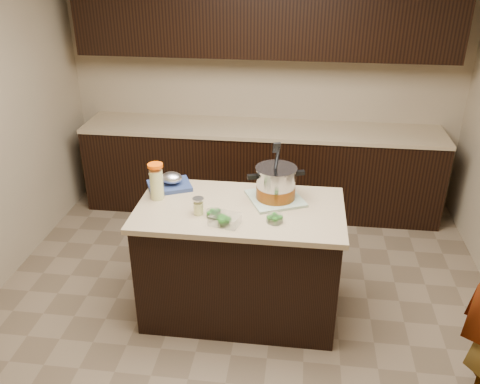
% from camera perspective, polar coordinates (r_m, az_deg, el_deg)
% --- Properties ---
extents(ground_plane, '(4.00, 4.00, 0.00)m').
position_cam_1_polar(ground_plane, '(4.07, 0.00, -12.94)').
color(ground_plane, brown).
rests_on(ground_plane, ground).
extents(room_shell, '(4.04, 4.04, 2.72)m').
position_cam_1_polar(room_shell, '(3.26, 0.00, 10.99)').
color(room_shell, tan).
rests_on(room_shell, ground).
extents(back_cabinets, '(3.60, 0.63, 2.33)m').
position_cam_1_polar(back_cabinets, '(5.14, 2.47, 7.85)').
color(back_cabinets, black).
rests_on(back_cabinets, ground).
extents(island, '(1.46, 0.81, 0.90)m').
position_cam_1_polar(island, '(3.80, 0.00, -7.68)').
color(island, black).
rests_on(island, ground).
extents(dish_towel, '(0.48, 0.48, 0.02)m').
position_cam_1_polar(dish_towel, '(3.67, 3.99, -0.72)').
color(dish_towel, '#57815C').
rests_on(dish_towel, island).
extents(stock_pot, '(0.41, 0.38, 0.42)m').
position_cam_1_polar(stock_pot, '(3.62, 4.04, 0.80)').
color(stock_pot, '#B7B7BC').
rests_on(stock_pot, dish_towel).
extents(lemonade_pitcher, '(0.11, 0.11, 0.27)m').
position_cam_1_polar(lemonade_pitcher, '(3.68, -9.35, 1.03)').
color(lemonade_pitcher, '#DBDA85').
rests_on(lemonade_pitcher, island).
extents(mason_jar, '(0.10, 0.10, 0.13)m').
position_cam_1_polar(mason_jar, '(3.47, -4.69, -1.63)').
color(mason_jar, '#DBDA85').
rests_on(mason_jar, island).
extents(broccoli_tub_left, '(0.12, 0.12, 0.05)m').
position_cam_1_polar(broccoli_tub_left, '(3.44, -2.97, -2.45)').
color(broccoli_tub_left, silver).
rests_on(broccoli_tub_left, island).
extents(broccoli_tub_right, '(0.13, 0.13, 0.05)m').
position_cam_1_polar(broccoli_tub_right, '(3.38, 3.92, -3.03)').
color(broccoli_tub_right, silver).
rests_on(broccoli_tub_right, island).
extents(broccoli_tub_rect, '(0.22, 0.18, 0.07)m').
position_cam_1_polar(broccoli_tub_rect, '(3.35, -1.71, -3.14)').
color(broccoli_tub_rect, silver).
rests_on(broccoli_tub_rect, island).
extents(blue_tray, '(0.39, 0.36, 0.12)m').
position_cam_1_polar(blue_tray, '(3.86, -7.82, 1.04)').
color(blue_tray, navy).
rests_on(blue_tray, island).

